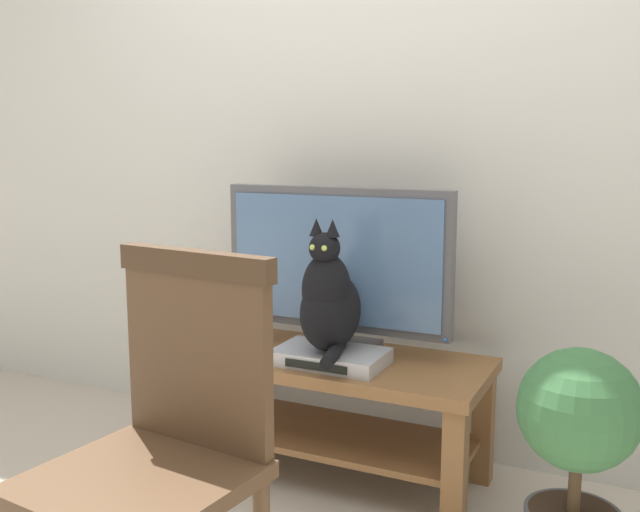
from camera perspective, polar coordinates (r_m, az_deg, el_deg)
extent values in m
cube|color=beige|center=(2.90, 4.62, 12.47)|extent=(7.00, 0.12, 2.80)
cube|color=brown|center=(2.64, 0.47, -8.32)|extent=(1.17, 0.49, 0.04)
cube|color=brown|center=(2.82, -11.42, -12.28)|extent=(0.07, 0.07, 0.42)
cube|color=brown|center=(2.39, 10.62, -16.43)|extent=(0.07, 0.07, 0.42)
cube|color=brown|center=(3.12, -7.07, -10.03)|extent=(0.07, 0.07, 0.42)
cube|color=brown|center=(2.73, 12.79, -13.07)|extent=(0.07, 0.07, 0.42)
cube|color=brown|center=(2.74, 0.46, -13.89)|extent=(1.07, 0.41, 0.02)
cube|color=#4C4C51|center=(2.71, 1.30, -7.04)|extent=(0.30, 0.20, 0.03)
cube|color=#4C4C51|center=(2.70, 1.31, -6.24)|extent=(0.06, 0.04, 0.05)
cube|color=#4C4C51|center=(2.64, 1.33, -0.22)|extent=(0.88, 0.05, 0.52)
cube|color=#4C6B93|center=(2.61, 1.07, -0.32)|extent=(0.82, 0.01, 0.47)
sphere|color=#2672F2|center=(2.52, 9.87, -6.56)|extent=(0.01, 0.01, 0.01)
cube|color=#ADADB2|center=(2.53, 0.85, -7.98)|extent=(0.38, 0.23, 0.05)
cube|color=black|center=(2.43, -0.35, -8.74)|extent=(0.23, 0.01, 0.03)
ellipsoid|color=black|center=(2.49, 0.86, -4.41)|extent=(0.19, 0.29, 0.27)
ellipsoid|color=black|center=(2.44, 0.51, -2.63)|extent=(0.16, 0.19, 0.24)
sphere|color=black|center=(2.40, 0.37, 0.63)|extent=(0.11, 0.11, 0.11)
cone|color=black|center=(2.40, -0.26, 2.30)|extent=(0.05, 0.05, 0.06)
cone|color=black|center=(2.38, 1.01, 2.23)|extent=(0.05, 0.05, 0.06)
sphere|color=#B2C64C|center=(2.36, -0.60, 0.69)|extent=(0.02, 0.02, 0.02)
sphere|color=#B2C64C|center=(2.34, 0.33, 0.62)|extent=(0.02, 0.02, 0.02)
cylinder|color=black|center=(2.40, 1.09, -7.70)|extent=(0.09, 0.24, 0.04)
cube|color=#513823|center=(1.72, -14.23, -17.03)|extent=(0.50, 0.50, 0.04)
cube|color=#513823|center=(1.77, -9.73, -7.22)|extent=(0.43, 0.09, 0.48)
cube|color=#412C1C|center=(1.72, -9.92, -0.55)|extent=(0.45, 0.10, 0.06)
cube|color=#2D2D33|center=(2.85, -7.15, -6.23)|extent=(0.20, 0.15, 0.03)
cube|color=#B2332D|center=(2.84, -7.24, -5.60)|extent=(0.21, 0.17, 0.04)
cube|color=#33477A|center=(2.83, -7.18, -4.87)|extent=(0.17, 0.12, 0.04)
cylinder|color=#4C3823|center=(2.26, 19.53, -16.62)|extent=(0.04, 0.04, 0.17)
sphere|color=#386B3D|center=(2.18, 19.85, -11.35)|extent=(0.35, 0.35, 0.35)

